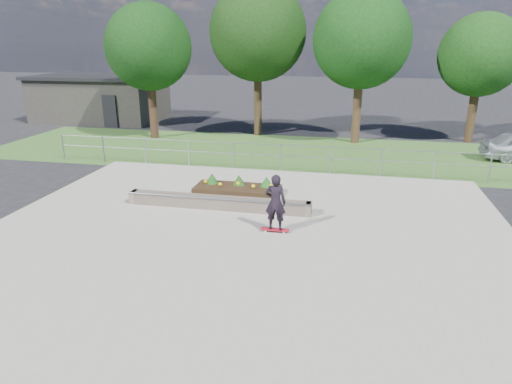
% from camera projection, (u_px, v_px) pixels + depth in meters
% --- Properties ---
extents(ground, '(120.00, 120.00, 0.00)m').
position_uv_depth(ground, '(237.00, 249.00, 12.00)').
color(ground, black).
rests_on(ground, ground).
extents(grass_verge, '(30.00, 8.00, 0.02)m').
position_uv_depth(grass_verge, '(292.00, 153.00, 22.21)').
color(grass_verge, '#305522').
rests_on(grass_verge, ground).
extents(concrete_slab, '(15.00, 15.00, 0.06)m').
position_uv_depth(concrete_slab, '(237.00, 248.00, 11.99)').
color(concrete_slab, gray).
rests_on(concrete_slab, ground).
extents(fence, '(20.06, 0.06, 1.20)m').
position_uv_depth(fence, '(281.00, 154.00, 18.72)').
color(fence, gray).
rests_on(fence, ground).
extents(building, '(8.40, 5.40, 3.00)m').
position_uv_depth(building, '(101.00, 98.00, 30.94)').
color(building, '#2A2825').
rests_on(building, ground).
extents(tree_far_left, '(4.55, 4.55, 7.15)m').
position_uv_depth(tree_far_left, '(149.00, 47.00, 24.08)').
color(tree_far_left, black).
rests_on(tree_far_left, ground).
extents(tree_mid_left, '(5.25, 5.25, 8.25)m').
position_uv_depth(tree_mid_left, '(258.00, 33.00, 24.64)').
color(tree_mid_left, black).
rests_on(tree_mid_left, ground).
extents(tree_mid_right, '(4.90, 4.90, 7.70)m').
position_uv_depth(tree_mid_right, '(362.00, 40.00, 22.76)').
color(tree_mid_right, '#342115').
rests_on(tree_mid_right, ground).
extents(tree_far_right, '(4.20, 4.20, 6.60)m').
position_uv_depth(tree_far_right, '(481.00, 55.00, 23.24)').
color(tree_far_right, black).
rests_on(tree_far_right, ground).
extents(grind_ledge, '(6.00, 0.44, 0.43)m').
position_uv_depth(grind_ledge, '(218.00, 203.00, 14.63)').
color(grind_ledge, brown).
rests_on(grind_ledge, concrete_slab).
extents(planter_bed, '(3.00, 1.20, 0.61)m').
position_uv_depth(planter_bed, '(238.00, 188.00, 16.14)').
color(planter_bed, black).
rests_on(planter_bed, concrete_slab).
extents(skateboarder, '(0.80, 0.40, 1.69)m').
position_uv_depth(skateboarder, '(275.00, 203.00, 12.63)').
color(skateboarder, white).
rests_on(skateboarder, concrete_slab).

